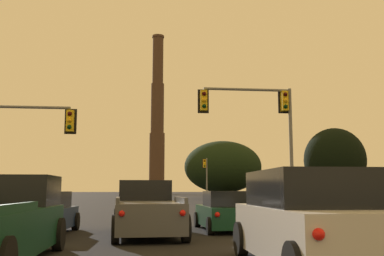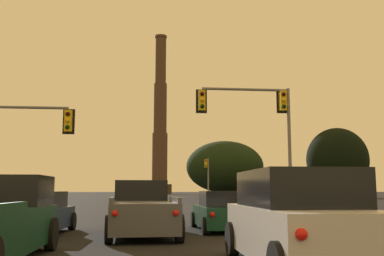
% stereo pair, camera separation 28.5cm
% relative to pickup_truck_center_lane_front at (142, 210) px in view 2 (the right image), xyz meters
% --- Properties ---
extents(pickup_truck_center_lane_front, '(2.41, 5.58, 1.82)m').
position_rel_pickup_truck_center_lane_front_xyz_m(pickup_truck_center_lane_front, '(0.00, 0.00, 0.00)').
color(pickup_truck_center_lane_front, '#4C4F54').
rests_on(pickup_truck_center_lane_front, ground_plane).
extents(hatchback_right_lane_front, '(1.95, 4.13, 1.44)m').
position_rel_pickup_truck_center_lane_front_xyz_m(hatchback_right_lane_front, '(2.93, 1.15, -0.14)').
color(hatchback_right_lane_front, '#0F3823').
rests_on(hatchback_right_lane_front, ground_plane).
extents(sedan_left_lane_front, '(2.15, 4.76, 1.43)m').
position_rel_pickup_truck_center_lane_front_xyz_m(sedan_left_lane_front, '(-3.54, 0.18, -0.14)').
color(sedan_left_lane_front, navy).
rests_on(sedan_left_lane_front, ground_plane).
extents(suv_right_lane_second, '(2.15, 4.92, 1.86)m').
position_rel_pickup_truck_center_lane_front_xyz_m(suv_right_lane_second, '(3.02, -7.01, 0.09)').
color(suv_right_lane_second, silver).
rests_on(suv_right_lane_second, ground_plane).
extents(traffic_light_overhead_right, '(5.06, 0.50, 6.77)m').
position_rel_pickup_truck_center_lane_front_xyz_m(traffic_light_overhead_right, '(5.95, 7.10, 4.34)').
color(traffic_light_overhead_right, slate).
rests_on(traffic_light_overhead_right, ground_plane).
extents(traffic_light_far_right, '(0.78, 0.50, 5.47)m').
position_rel_pickup_truck_center_lane_front_xyz_m(traffic_light_far_right, '(7.82, 41.35, 2.79)').
color(traffic_light_far_right, slate).
rests_on(traffic_light_far_right, ground_plane).
extents(smokestack, '(8.19, 8.19, 54.63)m').
position_rel_pickup_truck_center_lane_front_xyz_m(smokestack, '(4.50, 135.40, 20.60)').
color(smokestack, '#3C2B22').
rests_on(smokestack, ground_plane).
extents(treeline_left_mid, '(12.67, 11.41, 9.43)m').
position_rel_pickup_truck_center_lane_front_xyz_m(treeline_left_mid, '(12.93, 57.42, 4.39)').
color(treeline_left_mid, black).
rests_on(treeline_left_mid, ground_plane).
extents(treeline_right_mid, '(11.61, 10.45, 13.09)m').
position_rel_pickup_truck_center_lane_front_xyz_m(treeline_right_mid, '(35.90, 65.83, 6.21)').
color(treeline_right_mid, black).
rests_on(treeline_right_mid, ground_plane).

